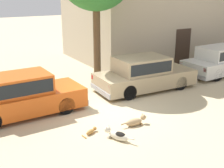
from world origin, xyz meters
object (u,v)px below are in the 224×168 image
(stray_dog_spotted, at_px, (136,121))
(parked_sedan_second, at_px, (144,73))
(parked_sedan_third, at_px, (221,60))
(stray_dog_tan, at_px, (117,135))
(parked_sedan_nearest, at_px, (23,95))
(stray_cat, at_px, (91,131))

(stray_dog_spotted, bearing_deg, parked_sedan_second, 53.88)
(parked_sedan_third, distance_m, stray_dog_tan, 9.04)
(parked_sedan_nearest, bearing_deg, parked_sedan_second, -0.72)
(parked_sedan_third, height_order, stray_dog_spotted, parked_sedan_third)
(parked_sedan_nearest, relative_size, stray_dog_tan, 4.39)
(stray_dog_spotted, distance_m, stray_dog_tan, 1.14)
(parked_sedan_second, relative_size, stray_dog_tan, 4.61)
(stray_dog_tan, relative_size, stray_cat, 1.80)
(stray_cat, bearing_deg, parked_sedan_third, -7.56)
(stray_dog_spotted, xyz_separation_m, stray_cat, (-1.50, 0.22, -0.07))
(parked_sedan_nearest, xyz_separation_m, stray_cat, (1.37, -2.51, -0.65))
(parked_sedan_third, xyz_separation_m, stray_dog_spotted, (-7.36, -2.85, -0.58))
(parked_sedan_second, bearing_deg, parked_sedan_third, 2.71)
(stray_dog_spotted, xyz_separation_m, stray_dog_tan, (-1.02, -0.51, 0.02))
(stray_dog_spotted, bearing_deg, stray_dog_tan, -149.72)
(parked_sedan_second, relative_size, parked_sedan_third, 0.98)
(parked_sedan_nearest, distance_m, parked_sedan_third, 10.23)
(parked_sedan_second, height_order, stray_dog_tan, parked_sedan_second)
(stray_dog_spotted, height_order, stray_cat, stray_dog_spotted)
(stray_dog_tan, height_order, stray_cat, stray_dog_tan)
(parked_sedan_nearest, bearing_deg, parked_sedan_third, -1.13)
(stray_dog_tan, bearing_deg, stray_cat, 7.67)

